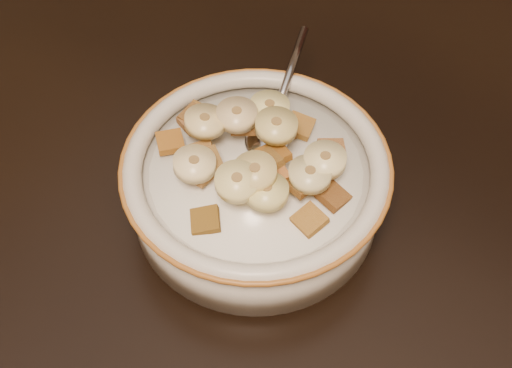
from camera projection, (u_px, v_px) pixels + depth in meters
The scene contains 35 objects.
floor at pixel (187, 332), 1.31m from camera, with size 4.00×4.50×0.10m, color #422816.
table at pixel (124, 29), 0.68m from camera, with size 1.40×0.90×0.04m, color black.
cereal_bowl at pixel (256, 189), 0.50m from camera, with size 0.19×0.19×0.05m, color #AEA9A0.
milk at pixel (256, 171), 0.48m from camera, with size 0.16×0.16×0.00m, color white.
spoon at pixel (268, 137), 0.50m from camera, with size 0.03×0.05×0.01m, color gray.
cereal_square_0 at pixel (274, 154), 0.46m from camera, with size 0.02×0.02×0.01m, color brown.
cereal_square_1 at pixel (195, 117), 0.51m from camera, with size 0.02×0.02×0.01m, color brown.
cereal_square_2 at pixel (332, 150), 0.48m from camera, with size 0.02×0.02×0.01m, color brown.
cereal_square_3 at pixel (201, 122), 0.50m from camera, with size 0.02×0.02×0.01m, color brown.
cereal_square_4 at pixel (170, 142), 0.49m from camera, with size 0.02×0.02×0.01m, color brown.
cereal_square_5 at pixel (309, 220), 0.45m from camera, with size 0.02×0.02×0.01m, color olive.
cereal_square_6 at pixel (280, 130), 0.49m from camera, with size 0.02×0.02×0.01m, color brown.
cereal_square_7 at pixel (243, 124), 0.49m from camera, with size 0.02×0.02×0.01m, color brown.
cereal_square_8 at pixel (200, 172), 0.47m from camera, with size 0.02×0.02×0.01m, color olive.
cereal_square_9 at pixel (300, 126), 0.50m from camera, with size 0.02×0.02×0.01m, color brown.
cereal_square_10 at pixel (266, 162), 0.46m from camera, with size 0.02×0.02×0.01m, color brown.
cereal_square_11 at pixel (200, 154), 0.47m from camera, with size 0.02×0.02×0.01m, color olive.
cereal_square_12 at pixel (205, 220), 0.45m from camera, with size 0.02×0.02×0.01m, color brown.
cereal_square_13 at pixel (333, 196), 0.46m from camera, with size 0.02×0.02×0.01m, color brown.
cereal_square_14 at pixel (272, 172), 0.45m from camera, with size 0.02×0.02×0.01m, color brown.
cereal_square_15 at pixel (271, 118), 0.50m from camera, with size 0.02×0.02×0.01m, color brown.
cereal_square_16 at pixel (208, 162), 0.47m from camera, with size 0.02×0.02×0.01m, color brown.
cereal_square_17 at pixel (300, 183), 0.46m from camera, with size 0.02×0.02×0.01m, color brown.
cereal_square_18 at pixel (194, 122), 0.50m from camera, with size 0.02×0.02×0.01m, color brown.
cereal_square_19 at pixel (199, 116), 0.51m from camera, with size 0.02×0.02×0.01m, color olive.
banana_slice_0 at pixel (195, 164), 0.46m from camera, with size 0.03×0.03×0.01m, color #F7E7A1.
banana_slice_1 at pixel (255, 172), 0.44m from camera, with size 0.03×0.03×0.01m, color #D4C067.
banana_slice_2 at pixel (237, 182), 0.44m from camera, with size 0.03×0.03×0.01m, color #F8DD7D.
banana_slice_3 at pixel (310, 174), 0.45m from camera, with size 0.03×0.03×0.01m, color #D4CB89.
banana_slice_4 at pixel (237, 115), 0.48m from camera, with size 0.03×0.03×0.01m, color tan.
banana_slice_5 at pixel (276, 126), 0.46m from camera, with size 0.03×0.03×0.01m, color #D9C36F.
banana_slice_6 at pixel (270, 108), 0.49m from camera, with size 0.03×0.03×0.01m, color #F2E786.
banana_slice_7 at pixel (325, 160), 0.46m from camera, with size 0.03×0.03×0.01m, color #F3E993.
banana_slice_8 at pixel (205, 121), 0.48m from camera, with size 0.03×0.03×0.01m, color #C8B87F.
banana_slice_9 at pixel (266, 191), 0.44m from camera, with size 0.03×0.03×0.01m, color #E0D26E.
Camera 1 is at (0.40, -0.39, 1.18)m, focal length 45.00 mm.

